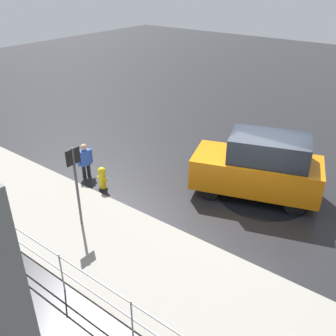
% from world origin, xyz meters
% --- Properties ---
extents(ground_plane, '(60.00, 60.00, 0.00)m').
position_xyz_m(ground_plane, '(0.00, 0.00, 0.00)').
color(ground_plane, black).
extents(kerb_strip, '(24.00, 3.20, 0.04)m').
position_xyz_m(kerb_strip, '(0.00, 4.20, 0.02)').
color(kerb_strip, gray).
rests_on(kerb_strip, ground).
extents(moving_hatchback, '(4.24, 2.87, 2.06)m').
position_xyz_m(moving_hatchback, '(0.02, -0.43, 1.03)').
color(moving_hatchback, orange).
rests_on(moving_hatchback, ground).
extents(fire_hydrant, '(0.42, 0.31, 0.80)m').
position_xyz_m(fire_hydrant, '(4.18, 2.32, 0.40)').
color(fire_hydrant, gold).
rests_on(fire_hydrant, ground).
extents(pedestrian, '(0.32, 0.56, 1.22)m').
position_xyz_m(pedestrian, '(5.28, 2.05, 0.68)').
color(pedestrian, blue).
rests_on(pedestrian, ground).
extents(metal_railing, '(8.41, 0.04, 1.05)m').
position_xyz_m(metal_railing, '(-0.44, 5.94, 0.72)').
color(metal_railing, '#B7BABF').
rests_on(metal_railing, ground).
extents(sign_post, '(0.07, 0.44, 2.40)m').
position_xyz_m(sign_post, '(3.25, 4.05, 1.58)').
color(sign_post, '#4C4C51').
rests_on(sign_post, ground).
extents(puddle_patch, '(2.94, 2.94, 0.01)m').
position_xyz_m(puddle_patch, '(-0.17, -0.55, 0.00)').
color(puddle_patch, black).
rests_on(puddle_patch, ground).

